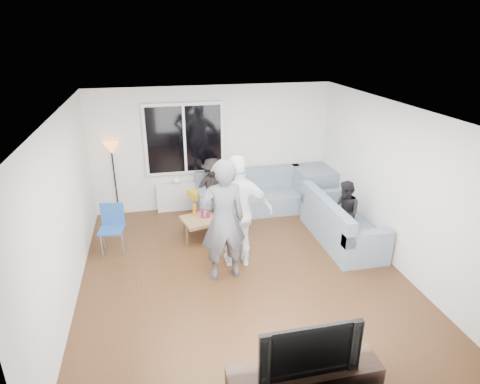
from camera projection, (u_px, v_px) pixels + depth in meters
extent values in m
cube|color=#56351C|center=(242.00, 273.00, 6.57)|extent=(5.00, 5.50, 0.04)
cube|color=white|center=(242.00, 109.00, 5.58)|extent=(5.00, 5.50, 0.04)
cube|color=silver|center=(213.00, 148.00, 8.58)|extent=(5.00, 0.04, 2.60)
cube|color=silver|center=(312.00, 318.00, 3.57)|extent=(5.00, 0.04, 2.60)
cube|color=silver|center=(63.00, 213.00, 5.57)|extent=(0.04, 5.50, 2.60)
cube|color=silver|center=(394.00, 185.00, 6.58)|extent=(0.04, 5.50, 2.60)
cube|color=white|center=(184.00, 139.00, 8.29)|extent=(1.62, 0.06, 1.47)
cube|color=black|center=(185.00, 139.00, 8.26)|extent=(1.50, 0.02, 1.35)
cube|color=white|center=(185.00, 140.00, 8.25)|extent=(0.05, 0.03, 1.35)
cube|color=silver|center=(188.00, 196.00, 8.72)|extent=(1.30, 0.12, 0.62)
imported|color=#276228|center=(206.00, 174.00, 8.60)|extent=(0.21, 0.19, 0.32)
imported|color=white|center=(177.00, 180.00, 8.51)|extent=(0.17, 0.17, 0.17)
cube|color=slate|center=(315.00, 187.00, 8.89)|extent=(0.85, 0.85, 0.85)
cube|color=gold|center=(199.00, 193.00, 8.33)|extent=(0.48, 0.45, 0.14)
cube|color=maroon|center=(223.00, 190.00, 8.50)|extent=(0.44, 0.40, 0.13)
cube|color=#9A744A|center=(212.00, 226.00, 7.65)|extent=(1.22, 0.86, 0.40)
cylinder|color=#971B44|center=(205.00, 213.00, 7.52)|extent=(0.17, 0.17, 0.17)
imported|color=#4D4C51|center=(223.00, 221.00, 6.11)|extent=(0.75, 0.54, 1.94)
imported|color=white|center=(238.00, 212.00, 6.46)|extent=(1.15, 0.60, 1.88)
imported|color=black|center=(345.00, 213.00, 7.28)|extent=(0.45, 0.57, 1.17)
imported|color=black|center=(212.00, 187.00, 8.39)|extent=(0.87, 0.63, 1.22)
cube|color=#35221A|center=(304.00, 384.00, 4.24)|extent=(1.60, 0.40, 0.44)
imported|color=black|center=(307.00, 345.00, 4.04)|extent=(1.05, 0.14, 0.60)
cylinder|color=#311B0A|center=(214.00, 209.00, 7.65)|extent=(0.07, 0.07, 0.20)
cylinder|color=black|center=(230.00, 207.00, 7.76)|extent=(0.07, 0.07, 0.18)
cylinder|color=orange|center=(194.00, 210.00, 7.59)|extent=(0.07, 0.07, 0.21)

